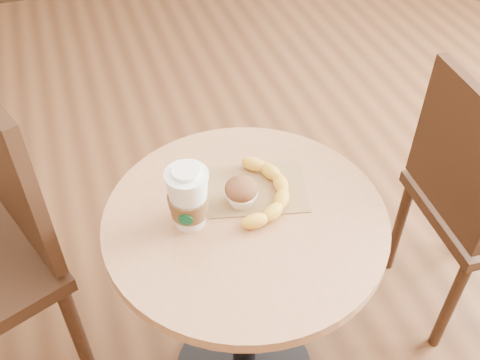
{
  "coord_description": "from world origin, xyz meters",
  "views": [
    {
      "loc": [
        -0.34,
        -0.93,
        1.71
      ],
      "look_at": [
        -0.05,
        -0.05,
        0.83
      ],
      "focal_mm": 42.0,
      "sensor_mm": 36.0,
      "label": 1
    }
  ],
  "objects_px": {
    "chair_right": "(475,198)",
    "banana": "(262,189)",
    "muffin": "(241,192)",
    "cafe_table": "(245,276)",
    "coffee_cup": "(188,200)"
  },
  "relations": [
    {
      "from": "cafe_table",
      "to": "banana",
      "type": "distance_m",
      "value": 0.26
    },
    {
      "from": "banana",
      "to": "muffin",
      "type": "bearing_deg",
      "value": -145.95
    },
    {
      "from": "cafe_table",
      "to": "coffee_cup",
      "type": "distance_m",
      "value": 0.33
    },
    {
      "from": "cafe_table",
      "to": "coffee_cup",
      "type": "xyz_separation_m",
      "value": [
        -0.13,
        0.03,
        0.3
      ]
    },
    {
      "from": "chair_right",
      "to": "coffee_cup",
      "type": "relative_size",
      "value": 5.68
    },
    {
      "from": "chair_right",
      "to": "banana",
      "type": "height_order",
      "value": "chair_right"
    },
    {
      "from": "muffin",
      "to": "banana",
      "type": "xyz_separation_m",
      "value": [
        0.06,
        0.01,
        -0.02
      ]
    },
    {
      "from": "chair_right",
      "to": "coffee_cup",
      "type": "height_order",
      "value": "coffee_cup"
    },
    {
      "from": "cafe_table",
      "to": "chair_right",
      "type": "bearing_deg",
      "value": 4.99
    },
    {
      "from": "cafe_table",
      "to": "banana",
      "type": "height_order",
      "value": "banana"
    },
    {
      "from": "cafe_table",
      "to": "banana",
      "type": "relative_size",
      "value": 3.03
    },
    {
      "from": "banana",
      "to": "chair_right",
      "type": "bearing_deg",
      "value": 25.29
    },
    {
      "from": "coffee_cup",
      "to": "muffin",
      "type": "height_order",
      "value": "coffee_cup"
    },
    {
      "from": "chair_right",
      "to": "banana",
      "type": "relative_size",
      "value": 3.68
    },
    {
      "from": "chair_right",
      "to": "muffin",
      "type": "bearing_deg",
      "value": 94.7
    }
  ]
}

